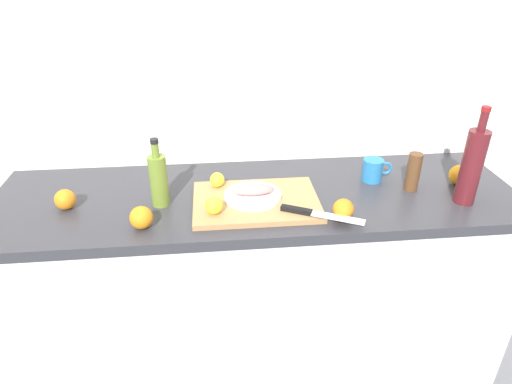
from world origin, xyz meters
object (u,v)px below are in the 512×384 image
object	(u,v)px
cutting_board	(256,202)
coffee_mug_0	(373,170)
chef_knife	(311,213)
orange_0	(65,199)
lemon_0	(217,180)
pepper_mill	(413,172)
fish_fillet	(253,189)
olive_oil_bottle	(159,179)
wine_bottle	(472,166)
white_plate	(253,196)

from	to	relation	value
cutting_board	coffee_mug_0	size ratio (longest dim) A/B	3.76
chef_knife	orange_0	bearing A→B (deg)	-164.83
lemon_0	chef_knife	bearing A→B (deg)	-37.66
cutting_board	chef_knife	world-z (taller)	chef_knife
lemon_0	pepper_mill	bearing A→B (deg)	-4.72
lemon_0	orange_0	distance (m)	0.55
cutting_board	fish_fillet	xyz separation A→B (m)	(-0.01, 0.01, 0.04)
chef_knife	lemon_0	size ratio (longest dim) A/B	4.86
olive_oil_bottle	wine_bottle	distance (m)	1.11
cutting_board	pepper_mill	distance (m)	0.61
cutting_board	olive_oil_bottle	distance (m)	0.36
wine_bottle	white_plate	bearing A→B (deg)	174.66
lemon_0	wine_bottle	world-z (taller)	wine_bottle
coffee_mug_0	pepper_mill	bearing A→B (deg)	-37.07
fish_fillet	chef_knife	size ratio (longest dim) A/B	0.58
coffee_mug_0	orange_0	distance (m)	1.17
lemon_0	cutting_board	bearing A→B (deg)	-39.87
orange_0	cutting_board	bearing A→B (deg)	-3.05
wine_bottle	pepper_mill	size ratio (longest dim) A/B	2.41
lemon_0	pepper_mill	distance (m)	0.75
white_plate	orange_0	distance (m)	0.67
cutting_board	orange_0	world-z (taller)	orange_0
chef_knife	olive_oil_bottle	world-z (taller)	olive_oil_bottle
chef_knife	pepper_mill	xyz separation A→B (m)	(0.43, 0.18, 0.05)
cutting_board	olive_oil_bottle	bearing A→B (deg)	174.37
fish_fillet	wine_bottle	size ratio (longest dim) A/B	0.43
coffee_mug_0	orange_0	size ratio (longest dim) A/B	1.64
coffee_mug_0	orange_0	bearing A→B (deg)	-174.66
lemon_0	orange_0	size ratio (longest dim) A/B	0.76
white_plate	lemon_0	bearing A→B (deg)	141.86
olive_oil_bottle	fish_fillet	bearing A→B (deg)	-3.26
wine_bottle	orange_0	bearing A→B (deg)	176.29
fish_fillet	olive_oil_bottle	bearing A→B (deg)	176.74
fish_fillet	lemon_0	bearing A→B (deg)	141.86
cutting_board	wine_bottle	size ratio (longest dim) A/B	1.25
cutting_board	lemon_0	world-z (taller)	lemon_0
cutting_board	white_plate	xyz separation A→B (m)	(-0.01, 0.01, 0.02)
olive_oil_bottle	coffee_mug_0	distance (m)	0.84
olive_oil_bottle	orange_0	world-z (taller)	olive_oil_bottle
cutting_board	wine_bottle	xyz separation A→B (m)	(0.76, -0.06, 0.14)
fish_fillet	olive_oil_bottle	world-z (taller)	olive_oil_bottle
cutting_board	fish_fillet	bearing A→B (deg)	124.56
cutting_board	orange_0	bearing A→B (deg)	176.95
cutting_board	white_plate	world-z (taller)	white_plate
white_plate	lemon_0	world-z (taller)	lemon_0
cutting_board	lemon_0	size ratio (longest dim) A/B	8.09
olive_oil_bottle	wine_bottle	world-z (taller)	wine_bottle
chef_knife	coffee_mug_0	size ratio (longest dim) A/B	2.26
white_plate	olive_oil_bottle	xyz separation A→B (m)	(-0.33, 0.02, 0.07)
chef_knife	olive_oil_bottle	bearing A→B (deg)	-171.23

